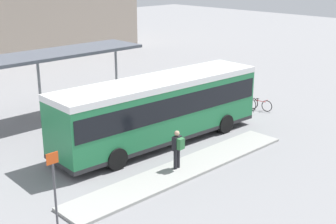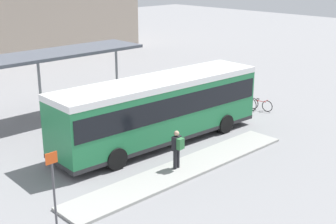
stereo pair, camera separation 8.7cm
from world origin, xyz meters
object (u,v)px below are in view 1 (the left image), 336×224
city_bus (160,106)px  bicycle_red (260,104)px  bicycle_black (246,102)px  bicycle_blue (237,100)px  pedestrian_waiting (178,147)px  bicycle_yellow (229,96)px  platform_sign (55,187)px

city_bus → bicycle_red: (8.23, -0.25, -1.58)m
bicycle_black → bicycle_blue: size_ratio=1.03×
pedestrian_waiting → bicycle_blue: size_ratio=1.03×
bicycle_red → bicycle_yellow: (0.02, 2.46, 0.02)m
pedestrian_waiting → platform_sign: platform_sign is taller
bicycle_red → platform_sign: 16.65m
bicycle_red → bicycle_yellow: bearing=172.0°
bicycle_black → bicycle_yellow: bicycle_yellow is taller
bicycle_black → bicycle_yellow: (0.33, 1.64, 0.00)m
bicycle_yellow → platform_sign: 17.31m
bicycle_black → bicycle_yellow: size_ratio=0.98×
pedestrian_waiting → bicycle_yellow: bearing=-67.7°
city_bus → platform_sign: city_bus is taller
platform_sign → bicycle_yellow: bearing=19.3°
city_bus → bicycle_black: (7.91, 0.57, -1.56)m
city_bus → bicycle_black: city_bus is taller
pedestrian_waiting → platform_sign: bearing=88.5°
city_bus → pedestrian_waiting: city_bus is taller
city_bus → bicycle_red: city_bus is taller
bicycle_yellow → city_bus: bearing=105.6°
platform_sign → city_bus: bearing=23.4°
bicycle_red → bicycle_black: bicycle_black is taller
pedestrian_waiting → platform_sign: (-6.28, -0.43, 0.44)m
bicycle_blue → pedestrian_waiting: bearing=114.6°
pedestrian_waiting → bicycle_blue: bearing=-70.9°
pedestrian_waiting → bicycle_red: 10.43m
bicycle_blue → bicycle_yellow: 0.85m
bicycle_black → bicycle_blue: bicycle_black is taller
bicycle_red → bicycle_yellow: size_ratio=0.93×
pedestrian_waiting → bicycle_yellow: 11.35m
bicycle_red → platform_sign: size_ratio=0.60×
bicycle_blue → platform_sign: platform_sign is taller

